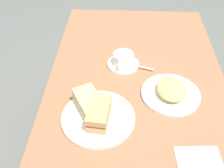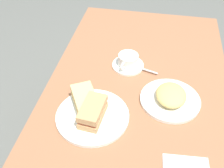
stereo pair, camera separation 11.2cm
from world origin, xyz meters
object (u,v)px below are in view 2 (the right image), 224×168
(dining_table, at_px, (138,97))
(sandwich_back, at_px, (85,101))
(sandwich_front, at_px, (93,112))
(spoon, at_px, (144,69))
(side_plate, at_px, (170,100))
(sandwich_plate, at_px, (93,116))
(coffee_saucer, at_px, (128,65))
(coffee_cup, at_px, (128,60))

(dining_table, height_order, sandwich_back, sandwich_back)
(sandwich_front, relative_size, spoon, 1.51)
(sandwich_back, xyz_separation_m, side_plate, (-0.10, 0.33, -0.04))
(sandwich_plate, height_order, sandwich_back, sandwich_back)
(spoon, xyz_separation_m, side_plate, (0.17, 0.12, -0.01))
(dining_table, distance_m, sandwich_plate, 0.36)
(sandwich_back, bearing_deg, dining_table, 142.51)
(sandwich_plate, bearing_deg, dining_table, 151.94)
(sandwich_plate, distance_m, spoon, 0.35)
(sandwich_front, relative_size, sandwich_back, 0.87)
(spoon, bearing_deg, dining_table, -30.15)
(side_plate, bearing_deg, sandwich_front, -61.69)
(sandwich_front, height_order, spoon, sandwich_front)
(coffee_saucer, relative_size, coffee_cup, 1.29)
(sandwich_plate, xyz_separation_m, coffee_saucer, (-0.33, 0.09, -0.00))
(dining_table, xyz_separation_m, spoon, (-0.03, 0.02, 0.16))
(sandwich_back, relative_size, coffee_saucer, 1.15)
(sandwich_plate, distance_m, coffee_saucer, 0.34)
(dining_table, height_order, spoon, spoon)
(sandwich_front, xyz_separation_m, spoon, (-0.32, 0.16, -0.03))
(coffee_cup, xyz_separation_m, side_plate, (0.19, 0.20, -0.03))
(sandwich_plate, relative_size, side_plate, 1.15)
(coffee_saucer, relative_size, spoon, 1.51)
(sandwich_plate, relative_size, spoon, 2.87)
(dining_table, distance_m, spoon, 0.16)
(spoon, bearing_deg, sandwich_front, -26.60)
(dining_table, bearing_deg, coffee_saucer, -128.86)
(sandwich_plate, xyz_separation_m, sandwich_back, (-0.04, -0.04, 0.04))
(sandwich_front, bearing_deg, dining_table, 153.74)
(dining_table, distance_m, coffee_saucer, 0.17)
(sandwich_back, xyz_separation_m, coffee_cup, (-0.29, 0.12, -0.01))
(dining_table, relative_size, coffee_cup, 10.27)
(dining_table, distance_m, sandwich_back, 0.36)
(side_plate, bearing_deg, sandwich_back, -72.55)
(sandwich_front, relative_size, side_plate, 0.61)
(sandwich_plate, bearing_deg, sandwich_back, -136.59)
(coffee_cup, distance_m, side_plate, 0.28)
(spoon, bearing_deg, sandwich_plate, -28.24)
(dining_table, relative_size, sandwich_plate, 4.19)
(sandwich_front, xyz_separation_m, sandwich_back, (-0.05, -0.04, -0.00))
(sandwich_back, relative_size, coffee_cup, 1.48)
(sandwich_plate, height_order, coffee_saucer, sandwich_plate)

